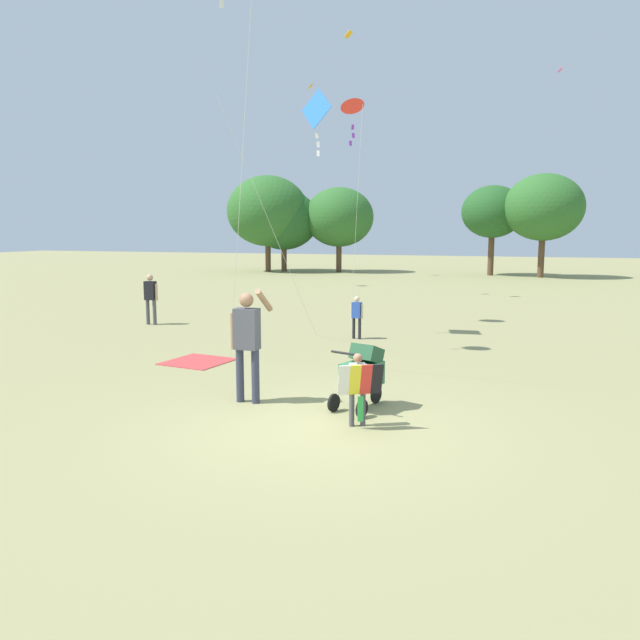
{
  "coord_description": "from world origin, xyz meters",
  "views": [
    {
      "loc": [
        2.7,
        -7.96,
        2.77
      ],
      "look_at": [
        -0.49,
        1.55,
        1.3
      ],
      "focal_mm": 34.57,
      "sensor_mm": 36.0,
      "label": 1
    }
  ],
  "objects_px": {
    "person_adult_flyer": "(247,337)",
    "stroller": "(363,371)",
    "child_with_butterfly_kite": "(358,383)",
    "person_couple_left": "(151,295)",
    "picnic_blanket": "(198,361)",
    "person_red_shirt": "(357,314)",
    "kite_orange_delta": "(352,109)",
    "kite_green_novelty": "(314,116)"
  },
  "relations": [
    {
      "from": "person_adult_flyer",
      "to": "stroller",
      "type": "height_order",
      "value": "person_adult_flyer"
    },
    {
      "from": "child_with_butterfly_kite",
      "to": "person_adult_flyer",
      "type": "bearing_deg",
      "value": 162.1
    },
    {
      "from": "person_couple_left",
      "to": "picnic_blanket",
      "type": "relative_size",
      "value": 1.18
    },
    {
      "from": "person_adult_flyer",
      "to": "stroller",
      "type": "relative_size",
      "value": 1.67
    },
    {
      "from": "person_adult_flyer",
      "to": "picnic_blanket",
      "type": "distance_m",
      "value": 3.56
    },
    {
      "from": "person_adult_flyer",
      "to": "person_couple_left",
      "type": "xyz_separation_m",
      "value": [
        -6.26,
        6.65,
        -0.2
      ]
    },
    {
      "from": "person_adult_flyer",
      "to": "child_with_butterfly_kite",
      "type": "bearing_deg",
      "value": -17.9
    },
    {
      "from": "stroller",
      "to": "child_with_butterfly_kite",
      "type": "bearing_deg",
      "value": -79.53
    },
    {
      "from": "picnic_blanket",
      "to": "person_red_shirt",
      "type": "bearing_deg",
      "value": 56.87
    },
    {
      "from": "person_adult_flyer",
      "to": "kite_orange_delta",
      "type": "relative_size",
      "value": 0.29
    },
    {
      "from": "kite_orange_delta",
      "to": "picnic_blanket",
      "type": "relative_size",
      "value": 5.11
    },
    {
      "from": "person_adult_flyer",
      "to": "kite_green_novelty",
      "type": "xyz_separation_m",
      "value": [
        -1.03,
        6.29,
        4.52
      ]
    },
    {
      "from": "kite_orange_delta",
      "to": "picnic_blanket",
      "type": "height_order",
      "value": "kite_orange_delta"
    },
    {
      "from": "kite_orange_delta",
      "to": "person_red_shirt",
      "type": "height_order",
      "value": "kite_orange_delta"
    },
    {
      "from": "child_with_butterfly_kite",
      "to": "person_adult_flyer",
      "type": "height_order",
      "value": "person_adult_flyer"
    },
    {
      "from": "kite_orange_delta",
      "to": "person_adult_flyer",
      "type": "bearing_deg",
      "value": -85.35
    },
    {
      "from": "kite_green_novelty",
      "to": "stroller",
      "type": "bearing_deg",
      "value": -64.54
    },
    {
      "from": "child_with_butterfly_kite",
      "to": "person_red_shirt",
      "type": "relative_size",
      "value": 0.96
    },
    {
      "from": "person_couple_left",
      "to": "picnic_blanket",
      "type": "xyz_separation_m",
      "value": [
        3.93,
        -4.18,
        -0.87
      ]
    },
    {
      "from": "person_red_shirt",
      "to": "kite_orange_delta",
      "type": "bearing_deg",
      "value": 109.03
    },
    {
      "from": "kite_orange_delta",
      "to": "picnic_blanket",
      "type": "distance_m",
      "value": 8.88
    },
    {
      "from": "kite_green_novelty",
      "to": "child_with_butterfly_kite",
      "type": "bearing_deg",
      "value": -66.3
    },
    {
      "from": "child_with_butterfly_kite",
      "to": "picnic_blanket",
      "type": "bearing_deg",
      "value": 144.33
    },
    {
      "from": "picnic_blanket",
      "to": "stroller",
      "type": "bearing_deg",
      "value": -28.11
    },
    {
      "from": "person_red_shirt",
      "to": "person_couple_left",
      "type": "relative_size",
      "value": 0.74
    },
    {
      "from": "child_with_butterfly_kite",
      "to": "picnic_blanket",
      "type": "relative_size",
      "value": 0.84
    },
    {
      "from": "stroller",
      "to": "person_couple_left",
      "type": "height_order",
      "value": "person_couple_left"
    },
    {
      "from": "kite_orange_delta",
      "to": "kite_green_novelty",
      "type": "bearing_deg",
      "value": -97.96
    },
    {
      "from": "person_red_shirt",
      "to": "picnic_blanket",
      "type": "relative_size",
      "value": 0.87
    },
    {
      "from": "child_with_butterfly_kite",
      "to": "picnic_blanket",
      "type": "height_order",
      "value": "child_with_butterfly_kite"
    },
    {
      "from": "person_couple_left",
      "to": "child_with_butterfly_kite",
      "type": "bearing_deg",
      "value": -41.43
    },
    {
      "from": "person_couple_left",
      "to": "kite_green_novelty",
      "type": "bearing_deg",
      "value": -3.99
    },
    {
      "from": "kite_orange_delta",
      "to": "kite_green_novelty",
      "type": "relative_size",
      "value": 1.02
    },
    {
      "from": "child_with_butterfly_kite",
      "to": "person_red_shirt",
      "type": "distance_m",
      "value": 7.14
    },
    {
      "from": "stroller",
      "to": "person_red_shirt",
      "type": "distance_m",
      "value": 6.24
    },
    {
      "from": "child_with_butterfly_kite",
      "to": "person_couple_left",
      "type": "distance_m",
      "value": 11.04
    },
    {
      "from": "child_with_butterfly_kite",
      "to": "person_couple_left",
      "type": "bearing_deg",
      "value": 138.57
    },
    {
      "from": "person_red_shirt",
      "to": "person_couple_left",
      "type": "bearing_deg",
      "value": 176.28
    },
    {
      "from": "person_adult_flyer",
      "to": "stroller",
      "type": "distance_m",
      "value": 1.92
    },
    {
      "from": "stroller",
      "to": "person_couple_left",
      "type": "xyz_separation_m",
      "value": [
        -8.11,
        6.42,
        0.27
      ]
    },
    {
      "from": "person_adult_flyer",
      "to": "kite_green_novelty",
      "type": "height_order",
      "value": "kite_green_novelty"
    },
    {
      "from": "child_with_butterfly_kite",
      "to": "kite_green_novelty",
      "type": "bearing_deg",
      "value": 113.7
    }
  ]
}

